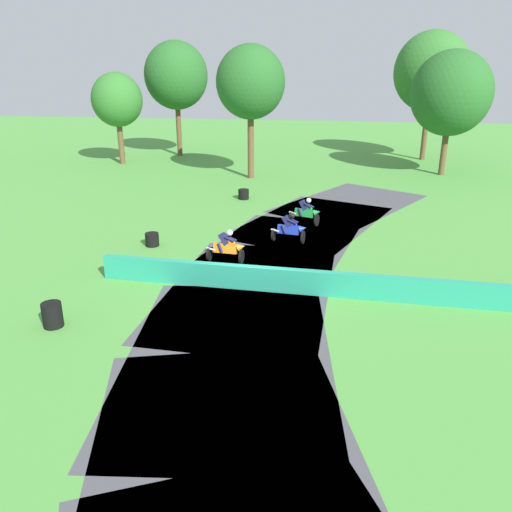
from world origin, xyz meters
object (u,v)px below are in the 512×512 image
motorcycle_trailing_orange (227,247)px  tire_stack_mid_a (152,239)px  tire_stack_near (244,194)px  motorcycle_lead_green (306,212)px  motorcycle_chase_blue (290,228)px  tire_stack_mid_b (52,315)px

motorcycle_trailing_orange → tire_stack_mid_a: 4.06m
tire_stack_near → motorcycle_trailing_orange: bearing=-83.5°
motorcycle_lead_green → motorcycle_trailing_orange: (-2.90, -5.89, -0.00)m
motorcycle_chase_blue → tire_stack_mid_b: motorcycle_chase_blue is taller
motorcycle_lead_green → tire_stack_mid_b: (-7.18, -12.30, -0.25)m
motorcycle_trailing_orange → tire_stack_mid_b: bearing=-123.7°
motorcycle_chase_blue → tire_stack_mid_a: (-6.14, -1.50, -0.36)m
tire_stack_mid_a → tire_stack_mid_b: (-0.49, -7.83, 0.10)m
tire_stack_mid_b → motorcycle_chase_blue: bearing=54.6°
tire_stack_near → tire_stack_mid_a: (-2.60, -9.12, -0.00)m
motorcycle_lead_green → tire_stack_mid_b: motorcycle_lead_green is taller
motorcycle_lead_green → tire_stack_mid_b: 14.25m
motorcycle_trailing_orange → tire_stack_mid_a: (-3.79, 1.41, -0.35)m
tire_stack_near → tire_stack_mid_b: size_ratio=0.81×
motorcycle_chase_blue → tire_stack_near: bearing=114.9°
motorcycle_chase_blue → tire_stack_mid_b: (-6.63, -9.33, -0.26)m
motorcycle_trailing_orange → tire_stack_mid_a: motorcycle_trailing_orange is taller
motorcycle_chase_blue → motorcycle_trailing_orange: bearing=-128.9°
motorcycle_chase_blue → tire_stack_near: 8.41m
motorcycle_chase_blue → tire_stack_mid_a: motorcycle_chase_blue is taller
tire_stack_mid_a → tire_stack_near: bearing=74.1°
tire_stack_near → tire_stack_mid_b: 17.22m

